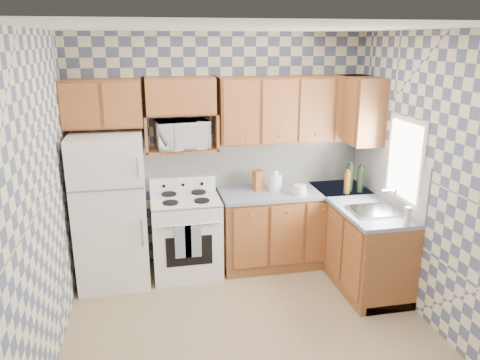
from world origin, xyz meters
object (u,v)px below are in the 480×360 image
Objects in this scene: electric_kettle at (275,183)px; stove_body at (186,237)px; refrigerator at (111,210)px; microwave at (182,134)px.

stove_body is at bearing -177.88° from electric_kettle.
refrigerator is 1.87m from electric_kettle.
electric_kettle is at bearing 1.97° from refrigerator.
stove_body is at bearing 1.78° from refrigerator.
microwave reaches higher than stove_body.
stove_body is at bearing -98.49° from microwave.
refrigerator is 8.88× the size of electric_kettle.
refrigerator is at bearing -178.22° from stove_body.
stove_body is 1.59× the size of microwave.
refrigerator is 0.89m from stove_body.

